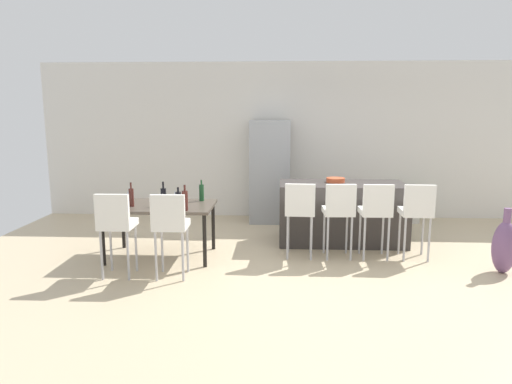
% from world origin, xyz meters
% --- Properties ---
extents(ground_plane, '(10.00, 10.00, 0.00)m').
position_xyz_m(ground_plane, '(0.00, 0.00, 0.00)').
color(ground_plane, '#C6B28E').
extents(back_wall, '(10.00, 0.12, 2.90)m').
position_xyz_m(back_wall, '(0.00, 2.71, 1.45)').
color(back_wall, silver).
rests_on(back_wall, ground_plane).
extents(kitchen_island, '(1.91, 0.88, 0.92)m').
position_xyz_m(kitchen_island, '(0.46, 0.93, 0.46)').
color(kitchen_island, '#383330').
rests_on(kitchen_island, ground_plane).
extents(bar_chair_left, '(0.42, 0.42, 1.05)m').
position_xyz_m(bar_chair_left, '(-0.21, 0.11, 0.70)').
color(bar_chair_left, white).
rests_on(bar_chair_left, ground_plane).
extents(bar_chair_middle, '(0.42, 0.42, 1.05)m').
position_xyz_m(bar_chair_middle, '(0.32, 0.11, 0.70)').
color(bar_chair_middle, white).
rests_on(bar_chair_middle, ground_plane).
extents(bar_chair_right, '(0.41, 0.41, 1.05)m').
position_xyz_m(bar_chair_right, '(0.81, 0.11, 0.70)').
color(bar_chair_right, white).
rests_on(bar_chair_right, ground_plane).
extents(bar_chair_far, '(0.41, 0.41, 1.05)m').
position_xyz_m(bar_chair_far, '(1.35, 0.11, 0.70)').
color(bar_chair_far, white).
rests_on(bar_chair_far, ground_plane).
extents(dining_table, '(1.46, 0.91, 0.74)m').
position_xyz_m(dining_table, '(-2.12, 0.05, 0.68)').
color(dining_table, '#4C4238').
rests_on(dining_table, ground_plane).
extents(dining_chair_near, '(0.40, 0.40, 1.05)m').
position_xyz_m(dining_chair_near, '(-2.45, -0.76, 0.70)').
color(dining_chair_near, white).
rests_on(dining_chair_near, ground_plane).
extents(dining_chair_far, '(0.41, 0.41, 1.05)m').
position_xyz_m(dining_chair_far, '(-1.80, -0.76, 0.70)').
color(dining_chair_far, white).
rests_on(dining_chair_far, ground_plane).
extents(wine_bottle_middle, '(0.08, 0.08, 0.33)m').
position_xyz_m(wine_bottle_middle, '(-1.71, -0.30, 0.87)').
color(wine_bottle_middle, '#471E19').
rests_on(wine_bottle_middle, dining_table).
extents(wine_bottle_inner, '(0.08, 0.08, 0.27)m').
position_xyz_m(wine_bottle_inner, '(-1.84, -0.10, 0.85)').
color(wine_bottle_inner, black).
rests_on(wine_bottle_inner, dining_table).
extents(wine_bottle_far, '(0.07, 0.07, 0.33)m').
position_xyz_m(wine_bottle_far, '(-2.06, -0.01, 0.87)').
color(wine_bottle_far, black).
rests_on(wine_bottle_far, dining_table).
extents(wine_bottle_end, '(0.07, 0.07, 0.30)m').
position_xyz_m(wine_bottle_end, '(-1.60, 0.35, 0.86)').
color(wine_bottle_end, '#194723').
rests_on(wine_bottle_end, dining_table).
extents(wine_bottle_corner, '(0.07, 0.07, 0.33)m').
position_xyz_m(wine_bottle_corner, '(-2.48, -0.08, 0.87)').
color(wine_bottle_corner, '#471E19').
rests_on(wine_bottle_corner, dining_table).
extents(wine_glass_left, '(0.07, 0.07, 0.17)m').
position_xyz_m(wine_glass_left, '(-1.95, 0.20, 0.86)').
color(wine_glass_left, silver).
rests_on(wine_glass_left, dining_table).
extents(wine_glass_right, '(0.07, 0.07, 0.17)m').
position_xyz_m(wine_glass_right, '(-2.67, 0.41, 0.86)').
color(wine_glass_right, silver).
rests_on(wine_glass_right, dining_table).
extents(wine_glass_near, '(0.07, 0.07, 0.17)m').
position_xyz_m(wine_glass_near, '(-2.61, 0.27, 0.86)').
color(wine_glass_near, silver).
rests_on(wine_glass_near, dining_table).
extents(refrigerator, '(0.72, 0.68, 1.84)m').
position_xyz_m(refrigerator, '(-0.67, 2.27, 0.92)').
color(refrigerator, '#939699').
rests_on(refrigerator, ground_plane).
extents(fruit_bowl, '(0.28, 0.28, 0.07)m').
position_xyz_m(fruit_bowl, '(0.37, 1.01, 0.96)').
color(fruit_bowl, '#C6512D').
rests_on(fruit_bowl, kitchen_island).
extents(floor_vase, '(0.29, 0.29, 0.83)m').
position_xyz_m(floor_vase, '(2.31, -0.38, 0.34)').
color(floor_vase, '#704C75').
rests_on(floor_vase, ground_plane).
extents(potted_plant, '(0.36, 0.36, 0.56)m').
position_xyz_m(potted_plant, '(1.94, 2.26, 0.33)').
color(potted_plant, beige).
rests_on(potted_plant, ground_plane).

